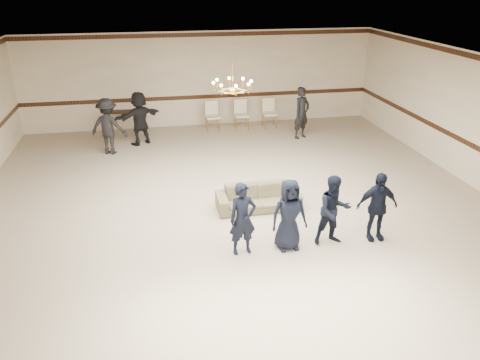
# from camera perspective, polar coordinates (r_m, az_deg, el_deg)

# --- Properties ---
(room) EXTENTS (12.01, 14.01, 3.21)m
(room) POSITION_cam_1_polar(r_m,az_deg,el_deg) (9.90, 0.16, 4.04)
(room) COLOR tan
(room) RESTS_ON ground
(chair_rail) EXTENTS (12.00, 0.02, 0.14)m
(chair_rail) POSITION_cam_1_polar(r_m,az_deg,el_deg) (16.70, -4.62, 9.97)
(chair_rail) COLOR #3C1D12
(chair_rail) RESTS_ON wall_back
(crown_molding) EXTENTS (12.00, 0.02, 0.14)m
(crown_molding) POSITION_cam_1_polar(r_m,az_deg,el_deg) (16.34, -4.86, 17.07)
(crown_molding) COLOR #3C1D12
(crown_molding) RESTS_ON wall_back
(chandelier) EXTENTS (0.94, 0.94, 0.89)m
(chandelier) POSITION_cam_1_polar(r_m,az_deg,el_deg) (10.51, -0.92, 12.41)
(chandelier) COLOR gold
(chandelier) RESTS_ON ceiling
(boy_a) EXTENTS (0.56, 0.40, 1.43)m
(boy_a) POSITION_cam_1_polar(r_m,az_deg,el_deg) (8.84, 0.32, -4.74)
(boy_a) COLOR black
(boy_a) RESTS_ON floor
(boy_b) EXTENTS (0.72, 0.49, 1.43)m
(boy_b) POSITION_cam_1_polar(r_m,az_deg,el_deg) (9.05, 5.93, -4.19)
(boy_b) COLOR black
(boy_b) RESTS_ON floor
(boy_c) EXTENTS (0.72, 0.58, 1.43)m
(boy_c) POSITION_cam_1_polar(r_m,az_deg,el_deg) (9.33, 11.24, -3.63)
(boy_c) COLOR black
(boy_c) RESTS_ON floor
(boy_d) EXTENTS (0.85, 0.39, 1.43)m
(boy_d) POSITION_cam_1_polar(r_m,az_deg,el_deg) (9.69, 16.19, -3.09)
(boy_d) COLOR black
(boy_d) RESTS_ON floor
(settee) EXTENTS (1.89, 0.74, 0.55)m
(settee) POSITION_cam_1_polar(r_m,az_deg,el_deg) (10.70, 2.22, -2.12)
(settee) COLOR #666644
(settee) RESTS_ON floor
(adult_left) EXTENTS (1.22, 0.95, 1.66)m
(adult_left) POSITION_cam_1_polar(r_m,az_deg,el_deg) (14.40, -15.60, 6.25)
(adult_left) COLOR black
(adult_left) RESTS_ON floor
(adult_mid) EXTENTS (1.58, 1.19, 1.66)m
(adult_mid) POSITION_cam_1_polar(r_m,az_deg,el_deg) (15.02, -12.01, 7.31)
(adult_mid) COLOR black
(adult_mid) RESTS_ON floor
(adult_right) EXTENTS (0.72, 0.65, 1.66)m
(adult_right) POSITION_cam_1_polar(r_m,az_deg,el_deg) (15.40, 7.46, 8.02)
(adult_right) COLOR black
(adult_right) RESTS_ON floor
(banquet_chair_left) EXTENTS (0.53, 0.53, 1.00)m
(banquet_chair_left) POSITION_cam_1_polar(r_m,az_deg,el_deg) (16.13, -3.35, 7.67)
(banquet_chair_left) COLOR #EEE8C8
(banquet_chair_left) RESTS_ON floor
(banquet_chair_mid) EXTENTS (0.50, 0.50, 1.00)m
(banquet_chair_mid) POSITION_cam_1_polar(r_m,az_deg,el_deg) (16.29, 0.17, 7.87)
(banquet_chair_mid) COLOR #EEE8C8
(banquet_chair_mid) RESTS_ON floor
(banquet_chair_right) EXTENTS (0.49, 0.49, 1.00)m
(banquet_chair_right) POSITION_cam_1_polar(r_m,az_deg,el_deg) (16.51, 3.61, 8.03)
(banquet_chair_right) COLOR #EEE8C8
(banquet_chair_right) RESTS_ON floor
(console_table) EXTENTS (0.98, 0.49, 0.79)m
(console_table) POSITION_cam_1_polar(r_m,az_deg,el_deg) (16.24, -14.05, 6.73)
(console_table) COLOR black
(console_table) RESTS_ON floor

